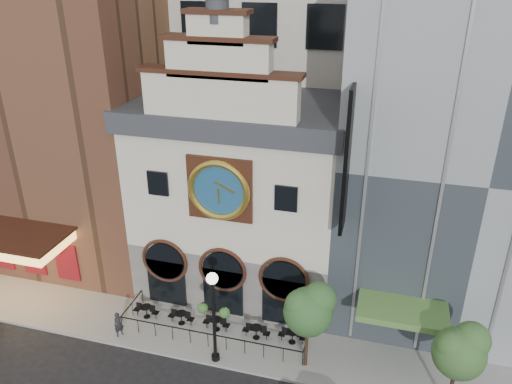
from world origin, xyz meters
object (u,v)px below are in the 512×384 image
object	(u,v)px
bistro_2	(216,323)
bistro_4	(292,336)
bistro_3	(256,331)
pedestrian	(119,324)
tree_left	(309,308)
tree_right	(461,350)
bistro_0	(146,311)
lamppost	(213,308)
bistro_1	(181,317)

from	to	relation	value
bistro_2	bistro_4	bearing A→B (deg)	1.54
bistro_3	pedestrian	distance (m)	7.78
bistro_4	tree_left	xyz separation A→B (m)	(1.06, -1.42, 3.21)
tree_left	tree_right	xyz separation A→B (m)	(7.05, -0.91, -0.15)
bistro_0	lamppost	bearing A→B (deg)	-23.04
bistro_1	tree_right	bearing A→B (deg)	-8.42
tree_left	tree_right	size ratio (longest dim) A/B	1.04
bistro_3	tree_right	world-z (taller)	tree_right
bistro_0	bistro_4	size ratio (longest dim) A/B	1.00
bistro_2	bistro_3	distance (m)	2.40
lamppost	pedestrian	bearing A→B (deg)	178.81
lamppost	tree_left	size ratio (longest dim) A/B	1.10
bistro_3	tree_left	bearing A→B (deg)	-22.00
bistro_1	bistro_2	size ratio (longest dim) A/B	1.00
bistro_1	lamppost	bearing A→B (deg)	-37.14
pedestrian	tree_left	xyz separation A→B (m)	(10.65, 0.59, 2.91)
tree_right	tree_left	bearing A→B (deg)	172.68
bistro_0	bistro_1	distance (m)	2.24
bistro_0	lamppost	distance (m)	6.33
bistro_0	tree_left	world-z (taller)	tree_left
pedestrian	bistro_4	bearing A→B (deg)	-41.83
pedestrian	lamppost	xyz separation A→B (m)	(5.90, -0.34, 2.64)
bistro_3	bistro_4	distance (m)	2.04
pedestrian	tree_left	distance (m)	11.05
bistro_1	lamppost	world-z (taller)	lamppost
tree_left	lamppost	bearing A→B (deg)	-168.84
lamppost	tree_left	xyz separation A→B (m)	(4.75, 0.94, 0.27)
bistro_1	tree_left	size ratio (longest dim) A/B	0.32
bistro_1	tree_left	world-z (taller)	tree_left
bistro_4	tree_right	bearing A→B (deg)	-16.03
bistro_2	lamppost	world-z (taller)	lamppost
bistro_4	tree_right	distance (m)	8.97
tree_left	pedestrian	bearing A→B (deg)	-176.81
bistro_1	tree_right	distance (m)	15.18
tree_left	tree_right	distance (m)	7.11
bistro_1	bistro_3	distance (m)	4.57
bistro_4	lamppost	xyz separation A→B (m)	(-3.69, -2.36, 2.94)
bistro_2	bistro_4	size ratio (longest dim) A/B	1.00
bistro_2	pedestrian	world-z (taller)	pedestrian
lamppost	tree_left	bearing A→B (deg)	13.30
pedestrian	tree_left	world-z (taller)	tree_left
bistro_3	lamppost	size ratio (longest dim) A/B	0.29
bistro_1	tree_right	xyz separation A→B (m)	(14.71, -2.18, 3.06)
tree_right	lamppost	bearing A→B (deg)	-179.85
bistro_0	bistro_1	xyz separation A→B (m)	(2.24, 0.01, 0.00)
tree_left	tree_right	world-z (taller)	tree_left
bistro_3	bistro_4	world-z (taller)	same
bistro_1	bistro_2	bearing A→B (deg)	0.85
bistro_1	pedestrian	size ratio (longest dim) A/B	1.03
bistro_1	bistro_3	world-z (taller)	same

